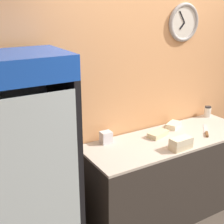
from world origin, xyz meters
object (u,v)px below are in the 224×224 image
at_px(sandwich_stack_bottom, 181,146).
at_px(chefs_knife, 206,132).
at_px(napkin_dispenser, 106,137).
at_px(condiment_jar, 208,112).
at_px(sandwich_flat_left, 158,134).
at_px(beverage_cooler, 22,160).
at_px(sandwich_flat_right, 174,125).
at_px(sandwich_stack_middle, 181,141).

bearing_deg(sandwich_stack_bottom, chefs_knife, 16.76).
xyz_separation_m(sandwich_stack_bottom, napkin_dispenser, (-0.55, 0.49, 0.03)).
bearing_deg(condiment_jar, sandwich_flat_left, -169.72).
height_order(beverage_cooler, sandwich_flat_left, beverage_cooler).
bearing_deg(sandwich_flat_right, chefs_knife, -55.06).
xyz_separation_m(beverage_cooler, sandwich_flat_right, (1.74, 0.16, -0.11)).
distance_m(sandwich_stack_middle, napkin_dispenser, 0.74).
relative_size(sandwich_stack_middle, napkin_dispenser, 1.88).
height_order(beverage_cooler, sandwich_stack_middle, beverage_cooler).
distance_m(sandwich_stack_bottom, sandwich_stack_middle, 0.06).
xyz_separation_m(sandwich_stack_bottom, condiment_jar, (0.90, 0.51, 0.04)).
relative_size(chefs_knife, napkin_dispenser, 2.48).
height_order(sandwich_stack_bottom, sandwich_flat_left, sandwich_stack_bottom).
bearing_deg(napkin_dispenser, beverage_cooler, -167.77).
bearing_deg(beverage_cooler, condiment_jar, 5.26).
distance_m(sandwich_stack_bottom, chefs_knife, 0.54).
relative_size(sandwich_stack_middle, sandwich_flat_left, 0.88).
distance_m(sandwich_stack_middle, chefs_knife, 0.54).
relative_size(sandwich_stack_middle, chefs_knife, 0.76).
bearing_deg(sandwich_stack_middle, napkin_dispenser, 138.40).
relative_size(sandwich_stack_bottom, condiment_jar, 1.73).
bearing_deg(sandwich_flat_left, sandwich_stack_bottom, -90.51).
xyz_separation_m(sandwich_flat_left, sandwich_flat_right, (0.30, 0.10, 0.00)).
bearing_deg(sandwich_flat_left, napkin_dispenser, 165.77).
bearing_deg(beverage_cooler, sandwich_flat_left, 2.07).
xyz_separation_m(beverage_cooler, condiment_jar, (2.34, 0.22, -0.07)).
bearing_deg(sandwich_flat_right, napkin_dispenser, 177.56).
xyz_separation_m(beverage_cooler, sandwich_flat_left, (1.44, 0.05, -0.11)).
xyz_separation_m(sandwich_stack_bottom, chefs_knife, (0.51, 0.15, -0.02)).
relative_size(sandwich_flat_left, napkin_dispenser, 2.13).
relative_size(sandwich_flat_right, napkin_dispenser, 1.86).
height_order(sandwich_stack_bottom, napkin_dispenser, napkin_dispenser).
bearing_deg(napkin_dispenser, sandwich_stack_bottom, -41.60).
bearing_deg(sandwich_flat_right, beverage_cooler, -174.89).
height_order(sandwich_flat_left, chefs_knife, sandwich_flat_left).
relative_size(sandwich_flat_left, sandwich_flat_right, 1.15).
distance_m(chefs_knife, napkin_dispenser, 1.12).
xyz_separation_m(sandwich_stack_bottom, sandwich_stack_middle, (0.00, 0.00, 0.06)).
distance_m(beverage_cooler, sandwich_flat_right, 1.75).
bearing_deg(napkin_dispenser, sandwich_flat_right, -2.44).
height_order(sandwich_flat_right, condiment_jar, condiment_jar).
distance_m(sandwich_stack_middle, sandwich_flat_left, 0.35).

